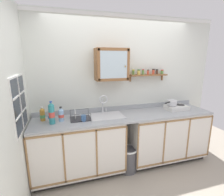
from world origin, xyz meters
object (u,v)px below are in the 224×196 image
at_px(sink, 106,117).
at_px(trash_bin, 128,159).
at_px(wall_cabinet, 112,64).
at_px(saucepan, 172,103).
at_px(bottle_juice_amber_3, 42,115).
at_px(bottle_detergent_teal_2, 52,114).
at_px(bottle_water_blue_1, 61,115).
at_px(mug, 83,118).
at_px(bottle_opaque_white_0, 50,115).
at_px(hot_plate_stove, 176,107).
at_px(dish_rack, 80,118).

height_order(sink, trash_bin, sink).
bearing_deg(wall_cabinet, saucepan, -6.58).
bearing_deg(bottle_juice_amber_3, bottle_detergent_teal_2, -50.31).
bearing_deg(bottle_juice_amber_3, bottle_water_blue_1, -19.22).
bearing_deg(saucepan, wall_cabinet, 173.42).
bearing_deg(saucepan, bottle_juice_amber_3, 178.31).
bearing_deg(sink, bottle_juice_amber_3, 175.60).
bearing_deg(mug, saucepan, 4.84).
relative_size(bottle_opaque_white_0, bottle_juice_amber_3, 1.01).
xyz_separation_m(bottle_detergent_teal_2, trash_bin, (1.15, -0.10, -0.88)).
bearing_deg(hot_plate_stove, bottle_juice_amber_3, 177.92).
distance_m(hot_plate_stove, dish_rack, 1.77).
xyz_separation_m(bottle_water_blue_1, dish_rack, (0.27, -0.00, -0.07)).
bearing_deg(bottle_opaque_white_0, saucepan, 0.26).
xyz_separation_m(wall_cabinet, trash_bin, (0.19, -0.34, -1.55)).
bearing_deg(wall_cabinet, dish_rack, -164.18).
relative_size(saucepan, bottle_opaque_white_0, 1.35).
relative_size(hot_plate_stove, mug, 3.46).
xyz_separation_m(hot_plate_stove, bottle_juice_amber_3, (-2.32, 0.08, 0.06)).
xyz_separation_m(saucepan, bottle_detergent_teal_2, (-2.08, -0.11, 0.02)).
relative_size(sink, hot_plate_stove, 1.43).
xyz_separation_m(dish_rack, mug, (0.05, -0.11, 0.02)).
bearing_deg(hot_plate_stove, sink, 179.62).
bearing_deg(bottle_detergent_teal_2, bottle_opaque_white_0, 104.89).
bearing_deg(sink, mug, -161.57).
height_order(sink, mug, sink).
height_order(saucepan, trash_bin, saucepan).
height_order(bottle_juice_amber_3, dish_rack, bottle_juice_amber_3).
distance_m(bottle_water_blue_1, trash_bin, 1.33).
bearing_deg(bottle_detergent_teal_2, bottle_water_blue_1, 32.14).
height_order(bottle_water_blue_1, dish_rack, bottle_water_blue_1).
distance_m(hot_plate_stove, wall_cabinet, 1.45).
relative_size(bottle_water_blue_1, bottle_detergent_teal_2, 0.66).
height_order(bottle_opaque_white_0, wall_cabinet, wall_cabinet).
relative_size(sink, bottle_juice_amber_3, 2.47).
xyz_separation_m(hot_plate_stove, bottle_water_blue_1, (-2.04, -0.01, 0.06)).
distance_m(hot_plate_stove, bottle_juice_amber_3, 2.32).
bearing_deg(saucepan, trash_bin, -167.01).
bearing_deg(mug, bottle_water_blue_1, 161.09).
relative_size(saucepan, bottle_juice_amber_3, 1.36).
xyz_separation_m(saucepan, bottle_opaque_white_0, (-2.10, -0.01, -0.04)).
bearing_deg(trash_bin, bottle_opaque_white_0, 170.24).
height_order(hot_plate_stove, dish_rack, dish_rack).
bearing_deg(bottle_opaque_white_0, dish_rack, -3.03).
height_order(bottle_opaque_white_0, bottle_juice_amber_3, bottle_opaque_white_0).
height_order(bottle_juice_amber_3, trash_bin, bottle_juice_amber_3).
bearing_deg(trash_bin, wall_cabinet, 119.34).
xyz_separation_m(hot_plate_stove, trash_bin, (-1.02, -0.19, -0.76)).
height_order(saucepan, bottle_juice_amber_3, bottle_juice_amber_3).
bearing_deg(trash_bin, mug, 174.00).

